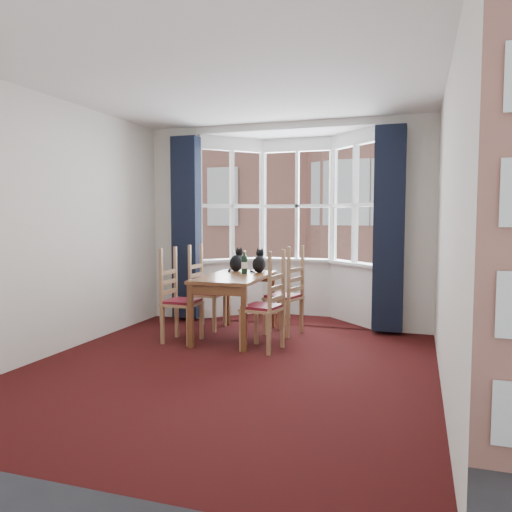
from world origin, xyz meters
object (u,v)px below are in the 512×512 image
at_px(candle_tall, 235,255).
at_px(cat_right, 259,263).
at_px(chair_right_near, 270,309).
at_px(dining_table, 235,283).
at_px(chair_left_near, 175,303).
at_px(chair_right_far, 290,298).
at_px(chair_left_far, 202,293).
at_px(cat_left, 237,262).
at_px(wine_bottle, 244,264).

bearing_deg(candle_tall, cat_right, -52.40).
height_order(chair_right_near, candle_tall, candle_tall).
relative_size(dining_table, chair_right_near, 1.54).
relative_size(chair_left_near, cat_right, 2.79).
bearing_deg(chair_right_far, cat_right, 165.13).
xyz_separation_m(chair_left_far, chair_right_far, (1.23, -0.01, 0.00)).
bearing_deg(chair_left_far, chair_left_near, -90.59).
bearing_deg(chair_left_far, cat_left, 19.89).
height_order(dining_table, cat_right, cat_right).
relative_size(chair_right_far, candle_tall, 7.89).
distance_m(chair_left_near, chair_right_far, 1.45).
bearing_deg(cat_right, chair_right_near, -65.72).
xyz_separation_m(dining_table, wine_bottle, (0.06, 0.20, 0.23)).
xyz_separation_m(chair_right_near, wine_bottle, (-0.54, 0.69, 0.44)).
bearing_deg(chair_right_far, dining_table, -152.41).
distance_m(chair_right_far, cat_right, 0.63).
xyz_separation_m(wine_bottle, candle_tall, (-0.52, 1.08, 0.02)).
xyz_separation_m(chair_left_near, chair_right_far, (1.23, 0.75, 0.00)).
distance_m(dining_table, cat_right, 0.53).
bearing_deg(candle_tall, chair_right_near, -58.96).
height_order(chair_left_far, wine_bottle, wine_bottle).
height_order(chair_right_near, cat_left, cat_left).
relative_size(chair_left_far, cat_left, 2.78).
bearing_deg(chair_right_near, cat_left, 127.54).
xyz_separation_m(cat_left, wine_bottle, (0.21, -0.29, 0.01)).
distance_m(dining_table, wine_bottle, 0.31).
height_order(cat_right, wine_bottle, cat_right).
bearing_deg(chair_right_far, chair_left_far, 179.61).
height_order(chair_right_far, wine_bottle, wine_bottle).
xyz_separation_m(cat_left, cat_right, (0.34, -0.05, -0.00)).
bearing_deg(cat_left, dining_table, -72.28).
bearing_deg(chair_right_near, cat_right, 114.28).
height_order(cat_left, candle_tall, cat_left).
distance_m(chair_right_near, candle_tall, 2.12).
xyz_separation_m(chair_right_far, wine_bottle, (-0.57, -0.12, 0.44)).
distance_m(dining_table, chair_right_near, 0.80).
height_order(chair_right_near, cat_right, cat_right).
bearing_deg(chair_left_far, chair_right_far, -0.39).
height_order(chair_left_near, chair_right_far, same).
relative_size(chair_left_near, wine_bottle, 3.08).
xyz_separation_m(chair_right_far, cat_left, (-0.78, 0.17, 0.43)).
xyz_separation_m(chair_left_far, chair_right_near, (1.20, -0.82, 0.00)).
bearing_deg(chair_left_near, chair_right_far, 31.35).
relative_size(chair_right_near, wine_bottle, 3.08).
bearing_deg(cat_left, cat_right, -8.60).
xyz_separation_m(chair_left_near, chair_left_far, (0.01, 0.76, 0.00)).
xyz_separation_m(chair_left_near, candle_tall, (0.14, 1.71, 0.46)).
xyz_separation_m(dining_table, cat_left, (-0.16, 0.50, 0.22)).
relative_size(chair_left_far, wine_bottle, 3.08).
bearing_deg(chair_left_near, chair_left_far, 89.41).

